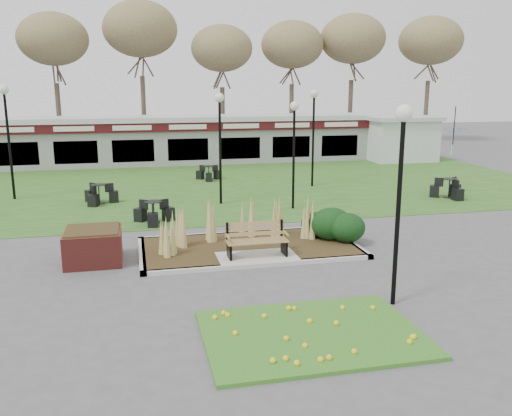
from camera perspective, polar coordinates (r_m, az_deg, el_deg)
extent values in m
plane|color=#515154|center=(14.97, 0.24, -5.72)|extent=(100.00, 100.00, 0.00)
cube|color=#2E5B1C|center=(26.45, -5.65, 2.42)|extent=(34.00, 16.00, 0.02)
cube|color=#2F601B|center=(10.85, 5.88, -13.04)|extent=(4.20, 3.00, 0.08)
cube|color=#382A16|center=(16.07, -0.73, -4.19)|extent=(6.22, 3.22, 0.12)
cube|color=#B7B7B2|center=(14.57, 0.61, -5.99)|extent=(6.40, 0.18, 0.12)
cube|color=#B7B7B2|center=(17.58, -1.83, -2.69)|extent=(6.40, 0.18, 0.12)
cube|color=#B7B7B2|center=(15.74, -11.91, -4.83)|extent=(0.18, 3.40, 0.12)
cube|color=#B7B7B2|center=(16.97, 9.61, -3.45)|extent=(0.18, 3.40, 0.12)
cube|color=#B7B7B2|center=(15.09, 0.11, -5.31)|extent=(2.20, 1.20, 0.13)
cone|color=tan|center=(16.01, -7.71, -2.01)|extent=(0.36, 0.36, 1.15)
cone|color=tan|center=(16.50, -4.38, -1.48)|extent=(0.36, 0.36, 1.15)
cone|color=tan|center=(16.88, -0.79, -1.11)|extent=(0.36, 0.36, 1.15)
cone|color=tan|center=(16.90, 2.34, -1.11)|extent=(0.36, 0.36, 1.15)
cone|color=tan|center=(16.75, 5.34, -1.28)|extent=(0.36, 0.36, 1.15)
cone|color=tan|center=(15.20, -9.31, -2.86)|extent=(0.36, 0.36, 1.15)
ellipsoid|color=black|center=(16.82, 7.81, -1.66)|extent=(1.21, 1.10, 0.99)
ellipsoid|color=black|center=(16.62, 9.58, -2.05)|extent=(1.10, 1.00, 0.90)
ellipsoid|color=black|center=(17.39, 8.16, -1.39)|extent=(1.06, 0.96, 0.86)
ellipsoid|color=black|center=(17.21, 6.29, -1.67)|extent=(0.92, 0.84, 0.76)
cube|color=olive|center=(14.94, 0.11, -3.50)|extent=(1.70, 0.57, 0.04)
cube|color=olive|center=(15.16, -0.15, -2.17)|extent=(1.70, 0.13, 0.44)
cube|color=black|center=(14.86, -2.83, -4.50)|extent=(0.06, 0.55, 0.42)
cube|color=black|center=(15.19, 2.99, -4.11)|extent=(0.06, 0.55, 0.42)
cube|color=black|center=(15.01, -3.05, -2.45)|extent=(0.06, 0.06, 0.50)
cube|color=black|center=(15.34, 2.70, -2.11)|extent=(0.06, 0.06, 0.50)
cube|color=olive|center=(14.72, -2.99, -3.05)|extent=(0.05, 0.50, 0.04)
cube|color=olive|center=(15.07, 3.17, -2.67)|extent=(0.05, 0.50, 0.04)
cube|color=maroon|center=(15.48, -16.74, -3.90)|extent=(1.50, 1.50, 0.90)
cube|color=#382A16|center=(15.36, -16.85, -2.22)|extent=(1.40, 1.40, 0.06)
cube|color=gray|center=(34.15, -7.42, 6.91)|extent=(24.00, 3.00, 2.60)
cube|color=#420E12|center=(32.52, -7.21, 8.48)|extent=(24.00, 0.18, 0.55)
cube|color=silver|center=(34.04, -7.49, 9.34)|extent=(24.60, 3.40, 0.30)
cube|color=silver|center=(32.41, -7.19, 8.47)|extent=(22.00, 0.02, 0.28)
cube|color=black|center=(32.75, -7.16, 6.14)|extent=(22.00, 0.10, 1.30)
cube|color=silver|center=(36.11, 14.92, 6.90)|extent=(4.00, 3.00, 2.60)
cube|color=silver|center=(36.00, 15.05, 9.12)|extent=(4.40, 3.40, 0.25)
cylinder|color=#47382B|center=(42.28, -20.95, 9.05)|extent=(0.36, 0.36, 5.17)
ellipsoid|color=brown|center=(42.38, -21.60, 16.89)|extent=(5.24, 5.24, 3.93)
cylinder|color=#47382B|center=(41.88, -12.70, 9.55)|extent=(0.36, 0.36, 5.17)
ellipsoid|color=brown|center=(41.98, -13.11, 17.48)|extent=(5.24, 5.24, 3.93)
cylinder|color=#47382B|center=(42.34, -4.44, 9.85)|extent=(0.36, 0.36, 5.17)
ellipsoid|color=brown|center=(42.44, -4.58, 17.71)|extent=(5.24, 5.24, 3.93)
cylinder|color=#47382B|center=(43.63, 3.50, 9.95)|extent=(0.36, 0.36, 5.17)
ellipsoid|color=brown|center=(43.72, 3.60, 17.58)|extent=(5.24, 5.24, 3.93)
cylinder|color=#47382B|center=(45.67, 10.85, 9.88)|extent=(0.36, 0.36, 5.17)
ellipsoid|color=brown|center=(45.76, 11.17, 17.16)|extent=(5.24, 5.24, 3.93)
cylinder|color=#47382B|center=(48.38, 17.48, 9.68)|extent=(0.36, 0.36, 5.17)
ellipsoid|color=brown|center=(48.46, 17.95, 16.54)|extent=(5.24, 5.24, 3.93)
cylinder|color=black|center=(12.01, 14.71, -0.82)|extent=(0.10, 0.10, 4.03)
sphere|color=white|center=(11.70, 15.32, 9.60)|extent=(0.36, 0.36, 0.36)
cylinder|color=black|center=(21.87, -3.79, 5.70)|extent=(0.10, 0.10, 4.11)
sphere|color=white|center=(21.71, -3.88, 11.52)|extent=(0.37, 0.37, 0.37)
cylinder|color=black|center=(25.85, 6.03, 6.85)|extent=(0.10, 0.10, 4.20)
sphere|color=white|center=(25.72, 6.15, 11.88)|extent=(0.38, 0.38, 0.38)
cylinder|color=black|center=(21.02, 3.98, 5.02)|extent=(0.10, 0.10, 3.83)
sphere|color=white|center=(20.84, 4.07, 10.66)|extent=(0.34, 0.34, 0.34)
cylinder|color=black|center=(24.93, -24.51, 5.79)|extent=(0.11, 0.11, 4.41)
sphere|color=white|center=(24.80, -25.03, 11.24)|extent=(0.40, 0.40, 0.40)
cylinder|color=black|center=(23.11, -16.14, 0.52)|extent=(0.46, 0.46, 0.03)
cylinder|color=black|center=(23.04, -16.19, 1.42)|extent=(0.05, 0.05, 0.75)
cylinder|color=black|center=(22.97, -16.25, 2.36)|extent=(0.63, 0.63, 0.03)
cube|color=black|center=(23.12, -14.76, 1.18)|extent=(0.41, 0.41, 0.48)
cube|color=black|center=(23.53, -16.99, 1.23)|extent=(0.50, 0.50, 0.48)
cube|color=black|center=(22.55, -16.76, 0.77)|extent=(0.46, 0.46, 0.48)
cylinder|color=black|center=(27.86, -4.98, 3.01)|extent=(0.41, 0.41, 0.03)
cylinder|color=black|center=(27.80, -4.99, 3.69)|extent=(0.05, 0.05, 0.68)
cylinder|color=black|center=(27.75, -5.00, 4.40)|extent=(0.57, 0.57, 0.02)
cube|color=black|center=(28.08, -4.07, 3.53)|extent=(0.42, 0.42, 0.43)
cube|color=black|center=(28.08, -5.90, 3.49)|extent=(0.45, 0.45, 0.43)
cube|color=black|center=(27.31, -4.99, 3.25)|extent=(0.36, 0.36, 0.43)
cylinder|color=black|center=(19.42, -10.67, -1.48)|extent=(0.45, 0.45, 0.03)
cylinder|color=black|center=(19.33, -10.71, -0.43)|extent=(0.05, 0.05, 0.74)
cylinder|color=black|center=(19.25, -10.76, 0.67)|extent=(0.62, 0.62, 0.03)
cube|color=black|center=(19.62, -9.21, -0.61)|extent=(0.46, 0.46, 0.47)
cube|color=black|center=(19.68, -12.07, -0.69)|extent=(0.49, 0.49, 0.47)
cube|color=black|center=(18.82, -10.79, -1.25)|extent=(0.38, 0.38, 0.47)
cylinder|color=black|center=(24.78, 19.60, 1.09)|extent=(0.48, 0.48, 0.03)
cylinder|color=black|center=(24.71, 19.67, 1.97)|extent=(0.05, 0.05, 0.79)
cylinder|color=black|center=(24.64, 19.74, 2.89)|extent=(0.66, 0.66, 0.03)
cube|color=black|center=(25.28, 20.21, 1.80)|extent=(0.52, 0.52, 0.50)
cube|color=black|center=(24.68, 18.25, 1.70)|extent=(0.50, 0.50, 0.50)
cube|color=black|center=(24.26, 20.46, 1.35)|extent=(0.39, 0.39, 0.50)
cylinder|color=black|center=(33.90, 19.97, 5.86)|extent=(0.06, 0.06, 2.20)
imported|color=#3362B4|center=(33.85, 20.03, 6.63)|extent=(2.58, 2.60, 1.79)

